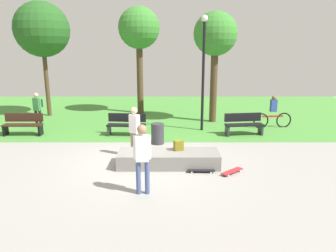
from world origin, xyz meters
The scene contains 18 objects.
ground_plane centered at (0.00, 0.00, 0.00)m, with size 28.00×28.00×0.00m, color gray.
grass_lawn centered at (0.00, 8.00, 0.00)m, with size 26.60×11.99×0.01m, color #478C38.
concrete_ledge centered at (0.82, -0.48, 0.22)m, with size 3.13×1.04×0.45m, color gray.
backpack_on_ledge centered at (1.14, -0.31, 0.61)m, with size 0.28×0.20×0.32m, color olive.
skater_performing_trick centered at (0.17, -2.43, 1.06)m, with size 0.43×0.24×1.79m.
skater_watching centered at (-0.31, 0.40, 0.99)m, with size 0.38×0.34×1.69m.
skateboard_by_ledge centered at (1.79, -1.03, 0.06)m, with size 0.80×0.22×0.08m.
skateboard_spare centered at (2.69, -1.11, 0.06)m, with size 0.74×0.67×0.08m.
park_bench_far_left centered at (4.00, 3.13, 0.48)m, with size 1.65×0.68×0.91m.
park_bench_far_right centered at (-5.30, 3.11, 0.48)m, with size 1.60×0.48×0.91m.
park_bench_center_lawn centered at (-0.94, 3.07, 0.48)m, with size 1.63×0.60×0.91m.
tree_leaning_ash centered at (-5.67, 7.07, 4.49)m, with size 2.80×2.80×5.91m.
tree_young_birch centered at (3.04, 5.64, 4.13)m, with size 2.07×2.07×5.27m.
tree_slender_maple centered at (-0.75, 7.81, 4.53)m, with size 2.23×2.23×5.75m.
lamp_post centered at (2.32, 3.93, 2.93)m, with size 0.28×0.28×4.91m.
trash_bin centered at (0.41, 1.86, 0.40)m, with size 0.49×0.49×0.79m, color #333338.
pedestrian_with_backpack centered at (-5.21, 4.52, 0.95)m, with size 0.41×0.41×1.60m.
cyclist_on_bicycle centered at (5.63, 4.39, 0.63)m, with size 1.81×0.27×1.52m.
Camera 1 is at (0.81, -9.74, 3.57)m, focal length 33.60 mm.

